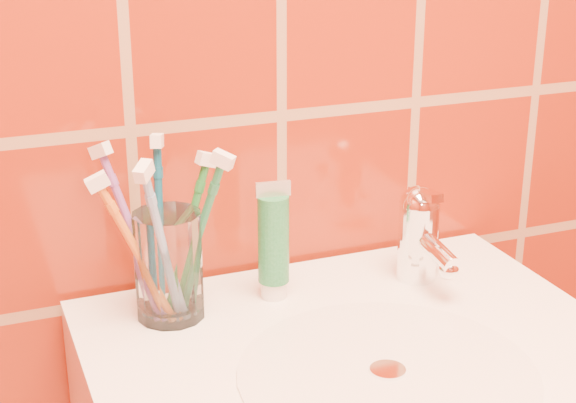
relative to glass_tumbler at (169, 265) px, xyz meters
name	(u,v)px	position (x,y,z in m)	size (l,w,h in m)	color
glass_tumbler	(169,265)	(0.00, 0.00, 0.00)	(0.08, 0.08, 0.12)	white
toothpaste_tube	(273,244)	(0.12, 0.00, 0.01)	(0.04, 0.04, 0.14)	white
faucet	(420,231)	(0.30, -0.02, 0.00)	(0.05, 0.11, 0.12)	white
toothbrush_0	(187,234)	(0.03, 0.02, 0.03)	(0.08, 0.04, 0.19)	#1C6A2A
toothbrush_1	(198,236)	(0.03, -0.01, 0.04)	(0.07, 0.07, 0.20)	#1C6B41
toothbrush_2	(134,233)	(-0.03, 0.02, 0.03)	(0.07, 0.08, 0.20)	#764493
toothbrush_3	(137,251)	(-0.04, -0.01, 0.03)	(0.09, 0.03, 0.18)	orange
toothbrush_4	(163,246)	(-0.01, -0.03, 0.04)	(0.07, 0.08, 0.21)	#7297CB
toothbrush_5	(160,227)	(0.00, 0.02, 0.04)	(0.04, 0.05, 0.21)	navy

